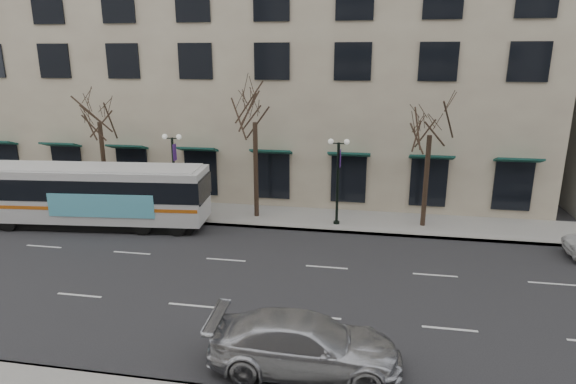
% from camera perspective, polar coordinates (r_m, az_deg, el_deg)
% --- Properties ---
extents(ground, '(160.00, 160.00, 0.00)m').
position_cam_1_polar(ground, '(22.22, -9.14, -10.31)').
color(ground, black).
rests_on(ground, ground).
extents(sidewalk_far, '(80.00, 4.00, 0.15)m').
position_cam_1_polar(sidewalk_far, '(29.47, 5.87, -3.36)').
color(sidewalk_far, gray).
rests_on(sidewalk_far, ground).
extents(building_hotel, '(40.00, 20.00, 24.00)m').
position_cam_1_polar(building_hotel, '(40.82, -2.68, 19.01)').
color(building_hotel, tan).
rests_on(building_hotel, ground).
extents(tree_far_left, '(3.60, 3.60, 8.34)m').
position_cam_1_polar(tree_far_left, '(32.46, -21.62, 9.40)').
color(tree_far_left, black).
rests_on(tree_far_left, ground).
extents(tree_far_mid, '(3.60, 3.60, 8.55)m').
position_cam_1_polar(tree_far_mid, '(28.56, -3.98, 10.14)').
color(tree_far_mid, black).
rests_on(tree_far_mid, ground).
extents(tree_far_right, '(3.60, 3.60, 8.06)m').
position_cam_1_polar(tree_far_right, '(27.96, 16.59, 8.41)').
color(tree_far_right, black).
rests_on(tree_far_right, ground).
extents(lamp_post_left, '(1.22, 0.45, 5.21)m').
position_cam_1_polar(lamp_post_left, '(30.23, -13.34, 2.45)').
color(lamp_post_left, black).
rests_on(lamp_post_left, ground).
extents(lamp_post_right, '(1.22, 0.45, 5.21)m').
position_cam_1_polar(lamp_post_right, '(27.88, 5.93, 1.68)').
color(lamp_post_right, black).
rests_on(lamp_post_right, ground).
extents(city_bus, '(13.51, 4.15, 3.61)m').
position_cam_1_polar(city_bus, '(30.23, -21.93, -0.19)').
color(city_bus, silver).
rests_on(city_bus, ground).
extents(silver_car, '(6.25, 2.73, 1.79)m').
position_cam_1_polar(silver_car, '(16.03, 2.02, -17.53)').
color(silver_car, '#B2B4BA').
rests_on(silver_car, ground).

